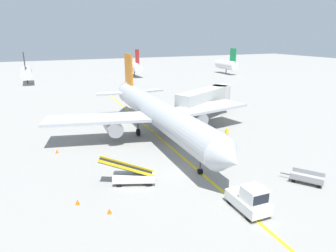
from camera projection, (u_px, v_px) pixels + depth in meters
ground_plane at (186, 171)px, 29.90m from camera, size 300.00×300.00×0.00m
taxi_line_yellow at (177, 152)px, 34.80m from camera, size 2.80×79.97×0.01m
airliner at (157, 112)px, 39.04m from camera, size 28.60×35.28×10.10m
jet_bridge at (208, 97)px, 48.15m from camera, size 12.49×8.35×4.85m
pushback_tug at (250, 200)px, 22.88m from camera, size 2.00×3.65×2.20m
baggage_tug_near_wing at (204, 125)px, 41.92m from camera, size 2.12×2.72×2.10m
belt_loader_forward_hold at (133, 175)px, 27.32m from camera, size 5.11×3.01×2.59m
baggage_cart_loaded at (307, 178)px, 27.50m from camera, size 2.89×3.53×0.94m
ground_crew_marshaller at (227, 133)px, 38.50m from camera, size 0.36×0.24×1.70m
safety_cone_nose_left at (180, 144)px, 36.71m from camera, size 0.36×0.36×0.44m
safety_cone_nose_right at (57, 151)px, 34.48m from camera, size 0.36×0.36×0.44m
safety_cone_wingtip_left at (199, 169)px, 29.82m from camera, size 0.36×0.36×0.44m
safety_cone_wingtip_right at (77, 202)px, 24.01m from camera, size 0.36×0.36×0.44m
safety_cone_tail_area at (109, 211)px, 22.79m from camera, size 0.36×0.36×0.44m
distant_aircraft_mid_left at (26, 72)px, 82.57m from camera, size 3.00×10.10×8.80m
distant_aircraft_mid_right at (134, 67)px, 97.17m from camera, size 3.00×10.10×8.80m
distant_aircraft_far_right at (227, 64)px, 103.99m from camera, size 3.00×10.10×8.80m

